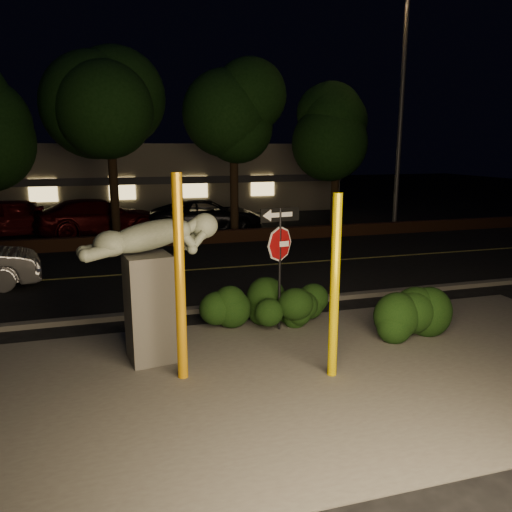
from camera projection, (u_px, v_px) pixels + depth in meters
The scene contains 22 objects.
ground at pixel (188, 251), 18.66m from camera, with size 90.00×90.00×0.00m, color black.
patio at pixel (290, 379), 8.36m from camera, with size 14.00×6.00×0.02m, color #4C4944.
road at pixel (203, 269), 15.85m from camera, with size 80.00×8.00×0.01m, color black.
lane_marking at pixel (203, 269), 15.85m from camera, with size 80.00×0.12×0.01m, color #BFB44C.
curb at pixel (234, 306), 12.00m from camera, with size 80.00×0.25×0.12m, color #4C4944.
brick_wall at pixel (183, 239), 19.83m from camera, with size 40.00×0.35×0.50m, color #4D2A18.
parking_lot at pixel (167, 224), 25.22m from camera, with size 40.00×12.00×0.01m, color black.
building at pixel (151, 176), 32.28m from camera, with size 22.00×10.20×4.00m.
tree_far_b at pixel (108, 89), 19.67m from camera, with size 5.20×5.20×8.41m.
tree_far_c at pixel (233, 102), 20.77m from camera, with size 4.80×4.80×7.84m.
tree_far_d at pixel (337, 111), 22.67m from camera, with size 4.40×4.40×7.42m.
yellow_pole_left at pixel (180, 280), 8.05m from camera, with size 0.17×0.17×3.44m, color orange.
yellow_pole_right at pixel (335, 288), 8.18m from camera, with size 0.16×0.16×3.11m, color #ECCA00.
signpost at pixel (280, 244), 10.24m from camera, with size 0.88×0.18×2.61m.
sculpture at pixel (150, 273), 8.80m from camera, with size 2.48×1.00×2.65m.
hedge_center at pixel (245, 306), 10.57m from camera, with size 1.96×0.92×1.02m, color black.
hedge_right at pixel (297, 303), 10.85m from camera, with size 1.51×0.81×0.99m, color black.
hedge_far_right at pixel (409, 313), 10.00m from camera, with size 1.60×1.00×1.11m, color black.
streetlight at pixel (399, 94), 22.13m from camera, with size 1.44×0.84×10.29m.
parked_car_red at pixel (21, 217), 21.57m from camera, with size 1.98×4.92×1.68m, color maroon.
parked_car_darkred at pixel (99, 217), 22.03m from camera, with size 2.22×5.47×1.59m, color #400508.
parked_car_dark at pixel (207, 215), 23.03m from camera, with size 2.39×5.17×1.44m, color black.
Camera 1 is at (-2.73, -8.25, 3.82)m, focal length 35.00 mm.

